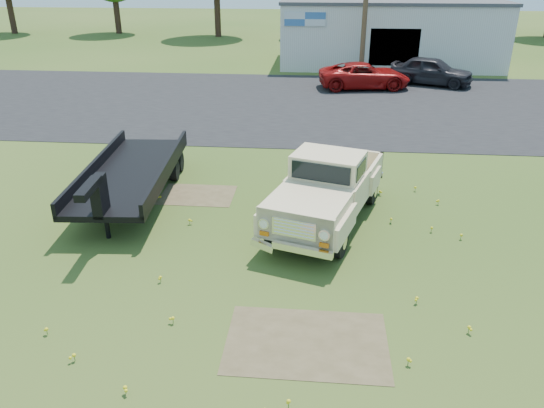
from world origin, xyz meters
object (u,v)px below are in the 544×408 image
Objects in this scene: vintage_pickup_truck at (327,188)px; dark_sedan at (431,71)px; red_pickup at (364,76)px; flatbed_trailer at (131,169)px.

vintage_pickup_truck is 1.20× the size of dark_sedan.
red_pickup is at bearing 100.25° from vintage_pickup_truck.
flatbed_trailer is 20.48m from dark_sedan.
red_pickup is 4.03m from dark_sedan.
vintage_pickup_truck is 5.81m from flatbed_trailer.
vintage_pickup_truck reaches higher than flatbed_trailer.
dark_sedan is (11.63, 16.86, -0.14)m from flatbed_trailer.
flatbed_trailer is at bearing 167.86° from dark_sedan.
vintage_pickup_truck is 18.89m from dark_sedan.
vintage_pickup_truck is at bearing -175.81° from dark_sedan.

